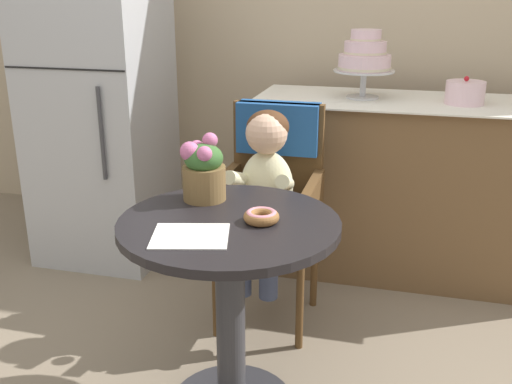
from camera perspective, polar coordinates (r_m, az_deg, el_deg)
back_wall at (r=3.58m, az=6.46°, el=17.79°), size 4.80×0.10×2.70m
cafe_table at (r=1.99m, az=-2.51°, el=-8.38°), size 0.72×0.72×0.72m
wicker_chair at (r=2.58m, az=1.67°, el=1.31°), size 0.42×0.45×0.95m
seated_child at (r=2.42m, az=0.84°, el=1.07°), size 0.27×0.32×0.73m
paper_napkin at (r=1.79m, az=-6.32°, el=-4.22°), size 0.27×0.24×0.00m
donut_front at (r=1.88m, az=0.52°, el=-2.32°), size 0.11×0.11×0.04m
flower_vase at (r=2.06m, az=-5.07°, el=2.20°), size 0.15×0.15×0.23m
display_counter at (r=3.14m, az=14.29°, el=0.48°), size 1.56×0.62×0.90m
tiered_cake_stand at (r=3.01m, az=10.38°, el=12.59°), size 0.30×0.30×0.33m
round_layer_cake at (r=3.00m, az=19.41°, el=8.98°), size 0.18×0.18×0.13m
refrigerator at (r=3.26m, az=-14.79°, el=8.30°), size 0.64×0.63×1.70m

